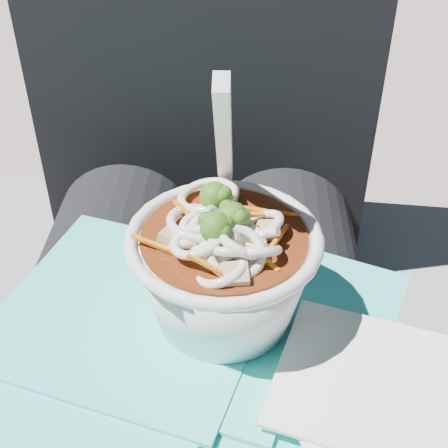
{
  "coord_description": "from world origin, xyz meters",
  "views": [
    {
      "loc": [
        0.04,
        -0.31,
        0.96
      ],
      "look_at": [
        0.03,
        0.01,
        0.72
      ],
      "focal_mm": 50.0,
      "sensor_mm": 36.0,
      "label": 1
    }
  ],
  "objects_px": {
    "lap": "(187,395)",
    "stone_ledge": "(206,447)",
    "udon_bowl": "(224,264)",
    "plastic_bag": "(200,359)",
    "person_body": "(195,296)"
  },
  "relations": [
    {
      "from": "lap",
      "to": "stone_ledge",
      "type": "bearing_deg",
      "value": 90.0
    },
    {
      "from": "udon_bowl",
      "to": "lap",
      "type": "bearing_deg",
      "value": -170.13
    },
    {
      "from": "lap",
      "to": "plastic_bag",
      "type": "xyz_separation_m",
      "value": [
        0.01,
        -0.03,
        0.08
      ]
    },
    {
      "from": "stone_ledge",
      "to": "person_body",
      "type": "xyz_separation_m",
      "value": [
        -0.0,
        -0.06,
        0.33
      ]
    },
    {
      "from": "lap",
      "to": "person_body",
      "type": "xyz_separation_m",
      "value": [
        -0.0,
        0.09,
        0.02
      ]
    },
    {
      "from": "stone_ledge",
      "to": "person_body",
      "type": "distance_m",
      "value": 0.34
    },
    {
      "from": "plastic_bag",
      "to": "lap",
      "type": "bearing_deg",
      "value": 115.75
    },
    {
      "from": "plastic_bag",
      "to": "udon_bowl",
      "type": "height_order",
      "value": "udon_bowl"
    },
    {
      "from": "stone_ledge",
      "to": "plastic_bag",
      "type": "relative_size",
      "value": 2.95
    },
    {
      "from": "lap",
      "to": "person_body",
      "type": "distance_m",
      "value": 0.09
    },
    {
      "from": "person_body",
      "to": "plastic_bag",
      "type": "height_order",
      "value": "person_body"
    },
    {
      "from": "lap",
      "to": "udon_bowl",
      "type": "bearing_deg",
      "value": 9.87
    },
    {
      "from": "person_body",
      "to": "plastic_bag",
      "type": "relative_size",
      "value": 2.99
    },
    {
      "from": "person_body",
      "to": "plastic_bag",
      "type": "bearing_deg",
      "value": -83.09
    },
    {
      "from": "lap",
      "to": "person_body",
      "type": "height_order",
      "value": "person_body"
    }
  ]
}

